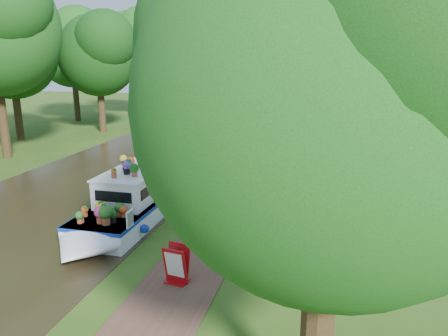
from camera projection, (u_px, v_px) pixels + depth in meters
ground at (215, 194)px, 19.94m from camera, size 100.00×100.00×0.00m
canal_water at (97, 185)px, 21.36m from camera, size 10.00×100.00×0.02m
towpath at (241, 196)px, 19.65m from camera, size 2.20×100.00×0.03m
plant_boat at (153, 184)px, 18.58m from camera, size 2.29×13.52×2.30m
tree_near_overhang at (310, 45)px, 20.27m from camera, size 5.52×5.28×8.99m
tree_near_mid at (330, 51)px, 31.42m from camera, size 6.90×6.60×9.40m
tree_near_far at (327, 46)px, 41.72m from camera, size 7.59×7.26×10.30m
tree_near_behind at (332, 72)px, 6.09m from camera, size 6.44×6.16×8.68m
tree_far_c at (98, 51)px, 34.74m from camera, size 7.13×6.82×9.59m
tree_far_d at (135, 43)px, 44.27m from camera, size 8.05×7.70×10.85m
tree_far_g at (11, 46)px, 30.93m from camera, size 7.36×7.04×9.95m
tree_far_h at (72, 44)px, 40.59m from camera, size 7.82×7.48×10.49m
second_boat at (256, 119)px, 39.36m from camera, size 4.18×7.85×1.43m
sandwich_board at (177, 266)px, 12.03m from camera, size 0.70×0.63×1.07m
pedestrian_pink at (287, 120)px, 36.81m from camera, size 0.73×0.59×1.73m
pedestrian_dark at (295, 116)px, 37.94m from camera, size 1.10×0.94×1.95m
verge_plant at (237, 166)px, 24.01m from camera, size 0.45×0.40×0.47m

